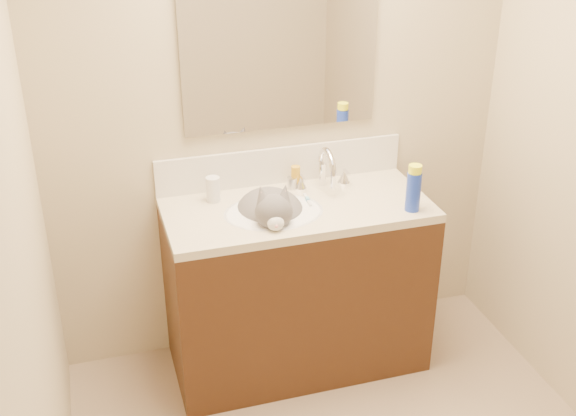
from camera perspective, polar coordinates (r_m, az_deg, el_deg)
room_shell at (r=2.16m, az=8.66°, el=4.08°), size 2.24×2.54×2.52m
vanity_cabinet at (r=3.47m, az=0.72°, el=-6.47°), size 1.20×0.55×0.82m
counter_slab at (r=3.25m, az=0.76°, el=-0.12°), size 1.20×0.55×0.04m
basin at (r=3.22m, az=-1.13°, el=-1.42°), size 0.45×0.36×0.14m
faucet at (r=3.38m, az=2.99°, el=2.89°), size 0.28×0.20×0.21m
cat at (r=3.21m, az=-1.33°, el=-0.52°), size 0.36×0.46×0.33m
backsplash at (r=3.43m, az=-0.55°, el=3.41°), size 1.20×0.02×0.18m
mirror at (r=3.25m, az=-0.59°, el=13.03°), size 0.90×0.02×0.80m
pill_bottle at (r=3.28m, az=-5.94°, el=1.49°), size 0.08×0.08×0.12m
pill_label at (r=3.29m, az=-5.93°, el=1.26°), size 0.07×0.07×0.04m
silver_jar at (r=3.40m, az=0.32°, el=2.00°), size 0.06×0.06×0.06m
amber_bottle at (r=3.40m, az=0.60°, el=2.49°), size 0.05×0.05×0.11m
toothbrush at (r=3.29m, az=1.55°, el=0.67°), size 0.02×0.12×0.01m
toothbrush_head at (r=3.29m, az=1.55°, el=0.71°), size 0.02×0.03×0.01m
spray_can at (r=3.21m, az=9.87°, el=1.27°), size 0.08×0.08×0.18m
spray_cap at (r=3.17m, az=10.02°, el=3.05°), size 0.07×0.07×0.04m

